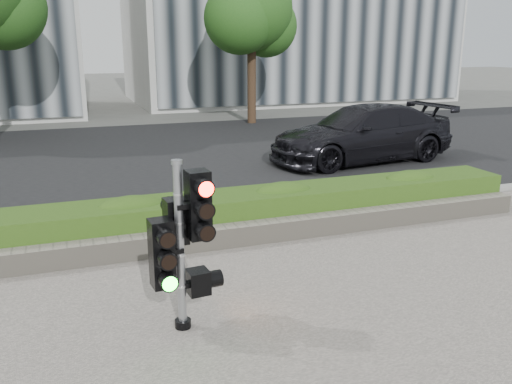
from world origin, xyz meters
TOP-DOWN VIEW (x-y plane):
  - ground at (0.00, 0.00)m, footprint 120.00×120.00m
  - road at (0.00, 10.00)m, footprint 60.00×13.00m
  - curb at (0.00, 3.15)m, footprint 60.00×0.25m
  - stone_wall at (0.00, 1.90)m, footprint 12.00×0.32m
  - hedge at (0.00, 2.55)m, footprint 12.00×1.00m
  - tree_right at (5.48, 15.55)m, footprint 4.10×3.58m
  - traffic_signal at (-1.02, -0.44)m, footprint 0.71×0.54m
  - car_dark at (5.81, 7.09)m, footprint 5.62×2.74m

SIDE VIEW (x-z plane):
  - ground at x=0.00m, z-range 0.00..0.00m
  - road at x=0.00m, z-range 0.00..0.02m
  - curb at x=0.00m, z-range 0.00..0.12m
  - stone_wall at x=0.00m, z-range 0.03..0.37m
  - hedge at x=0.00m, z-range 0.03..0.71m
  - car_dark at x=5.81m, z-range 0.02..1.59m
  - traffic_signal at x=-1.02m, z-range 0.14..2.14m
  - tree_right at x=5.48m, z-range 1.22..7.75m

